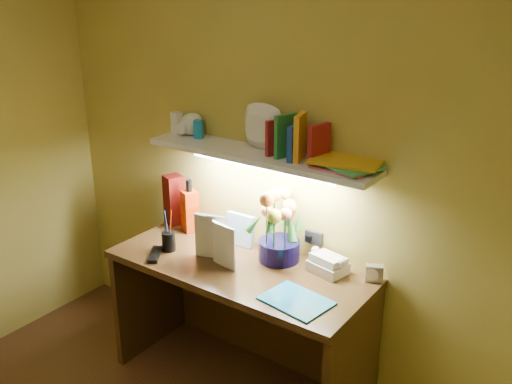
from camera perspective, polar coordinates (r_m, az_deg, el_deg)
desk at (r=3.19m, az=-1.66°, el=-13.23°), size 1.40×0.60×0.75m
flower_bouquet at (r=2.97m, az=2.36°, el=-3.45°), size 0.26×0.26×0.38m
telephone at (r=2.92m, az=7.22°, el=-6.97°), size 0.21×0.17×0.11m
desk_clock at (r=2.88m, az=11.75°, el=-7.96°), size 0.10×0.07×0.09m
whisky_bottle at (r=3.34m, az=-6.64°, el=-1.38°), size 0.11×0.11×0.32m
whisky_box at (r=3.46m, az=-8.21°, el=-0.78°), size 0.13×0.13×0.31m
pen_cup at (r=3.14m, az=-8.76°, el=-4.28°), size 0.08×0.08×0.18m
art_card at (r=3.18m, az=-1.61°, el=-3.78°), size 0.18×0.04×0.18m
tv_remote at (r=3.13m, az=-10.05°, el=-6.16°), size 0.15×0.18×0.02m
blue_folder at (r=2.68m, az=4.05°, el=-10.79°), size 0.34×0.27×0.01m
desk_book_a at (r=3.06m, az=-6.13°, el=-4.22°), size 0.18×0.07×0.25m
desk_book_b at (r=2.99m, az=-4.34°, el=-4.86°), size 0.17×0.05×0.23m
wall_shelf at (r=2.91m, az=0.55°, el=4.38°), size 1.32×0.32×0.26m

